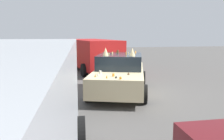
% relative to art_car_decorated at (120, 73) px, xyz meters
% --- Properties ---
extents(ground_plane, '(60.00, 60.00, 0.00)m').
position_rel_art_car_decorated_xyz_m(ground_plane, '(-0.06, 0.02, -0.75)').
color(ground_plane, '#514F4C').
extents(art_car_decorated, '(4.93, 3.15, 1.79)m').
position_rel_art_car_decorated_xyz_m(art_car_decorated, '(0.00, 0.00, 0.00)').
color(art_car_decorated, beige).
rests_on(art_car_decorated, ground).
extents(parked_van_behind_left, '(5.61, 2.97, 1.94)m').
position_rel_art_car_decorated_xyz_m(parked_van_behind_left, '(5.36, 0.43, 0.36)').
color(parked_van_behind_left, '#B21919').
rests_on(parked_van_behind_left, ground).
extents(parked_sedan_behind_right, '(4.25, 2.19, 1.40)m').
position_rel_art_car_decorated_xyz_m(parked_sedan_behind_right, '(8.77, 5.49, -0.03)').
color(parked_sedan_behind_right, gold).
rests_on(parked_sedan_behind_right, ground).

